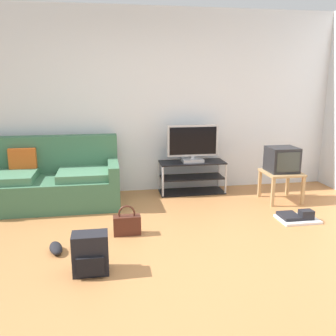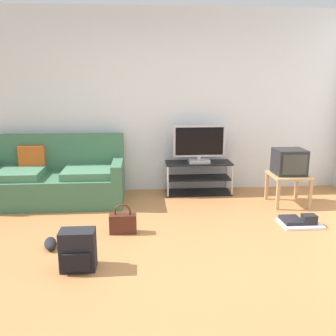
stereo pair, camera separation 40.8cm
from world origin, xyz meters
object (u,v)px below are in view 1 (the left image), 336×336
at_px(backpack, 91,254).
at_px(handbag, 127,224).
at_px(tv_stand, 192,177).
at_px(flat_tv, 193,144).
at_px(side_table, 281,176).
at_px(floor_tray, 297,217).
at_px(couch, 48,181).
at_px(crt_tv, 282,159).
at_px(sneakers_pair, 67,247).

distance_m(backpack, handbag, 0.87).
distance_m(tv_stand, flat_tv, 0.51).
bearing_deg(side_table, floor_tray, -100.69).
distance_m(tv_stand, backpack, 2.65).
bearing_deg(couch, backpack, -72.66).
xyz_separation_m(side_table, crt_tv, (-0.00, 0.02, 0.24)).
distance_m(backpack, sneakers_pair, 0.55).
height_order(crt_tv, sneakers_pair, crt_tv).
relative_size(handbag, sneakers_pair, 0.85).
height_order(crt_tv, handbag, crt_tv).
height_order(couch, floor_tray, couch).
xyz_separation_m(tv_stand, crt_tv, (1.15, -0.58, 0.36)).
bearing_deg(handbag, couch, 129.34).
distance_m(couch, floor_tray, 3.29).
distance_m(crt_tv, floor_tray, 0.97).
height_order(crt_tv, floor_tray, crt_tv).
bearing_deg(crt_tv, floor_tray, -100.48).
bearing_deg(crt_tv, couch, 173.59).
distance_m(crt_tv, handbag, 2.43).
bearing_deg(tv_stand, crt_tv, -26.92).
bearing_deg(tv_stand, flat_tv, -90.00).
bearing_deg(handbag, floor_tray, 2.05).
xyz_separation_m(crt_tv, backpack, (-2.59, -1.64, -0.41)).
height_order(tv_stand, floor_tray, tv_stand).
bearing_deg(floor_tray, crt_tv, 79.52).
xyz_separation_m(backpack, floor_tray, (2.45, 0.87, -0.14)).
distance_m(flat_tv, backpack, 2.69).
bearing_deg(crt_tv, flat_tv, 153.98).
relative_size(couch, handbag, 5.56).
bearing_deg(sneakers_pair, side_table, 22.18).
relative_size(flat_tv, sneakers_pair, 1.91).
height_order(backpack, handbag, backpack).
distance_m(couch, flat_tv, 2.12).
bearing_deg(side_table, crt_tv, 90.00).
height_order(crt_tv, backpack, crt_tv).
bearing_deg(tv_stand, handbag, -126.81).
bearing_deg(sneakers_pair, flat_tv, 45.71).
bearing_deg(tv_stand, couch, -173.87).
distance_m(flat_tv, handbag, 1.88).
bearing_deg(flat_tv, backpack, -123.19).
distance_m(flat_tv, crt_tv, 1.29).
relative_size(flat_tv, handbag, 2.25).
distance_m(couch, sneakers_pair, 1.61).
bearing_deg(floor_tray, handbag, -177.95).
bearing_deg(handbag, side_table, 20.58).
xyz_separation_m(tv_stand, backpack, (-1.44, -2.22, -0.06)).
distance_m(flat_tv, side_table, 1.35).
relative_size(tv_stand, flat_tv, 1.28).
distance_m(side_table, sneakers_pair, 3.08).
bearing_deg(handbag, tv_stand, 53.19).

